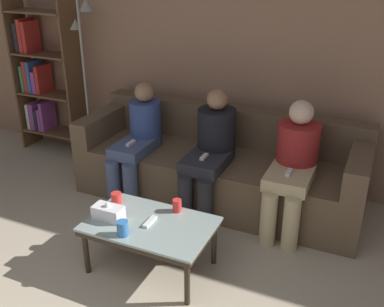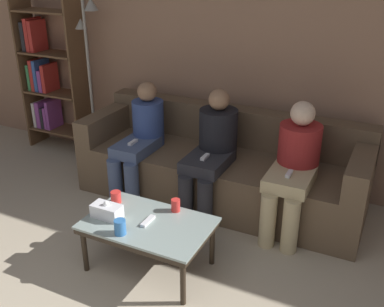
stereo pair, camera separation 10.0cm
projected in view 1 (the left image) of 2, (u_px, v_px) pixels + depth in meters
The scene contains 13 objects.
wall_back at pixel (242, 51), 4.25m from camera, with size 12.00×0.06×2.60m.
couch at pixel (219, 167), 4.22m from camera, with size 2.63×0.88×0.82m.
coffee_table at pixel (150, 228), 3.22m from camera, with size 0.91×0.58×0.39m.
cup_near_left at pixel (123, 228), 3.05m from camera, with size 0.08×0.08×0.11m.
cup_near_right at pixel (177, 206), 3.33m from camera, with size 0.07×0.07×0.10m.
cup_far_center at pixel (116, 198), 3.43m from camera, with size 0.08×0.08×0.09m.
tissue_box at pixel (108, 212), 3.24m from camera, with size 0.22×0.12×0.13m.
game_remote at pixel (150, 222), 3.20m from camera, with size 0.04×0.15×0.02m.
bookshelf at pixel (42, 77), 5.10m from camera, with size 0.77×0.32×1.81m.
standing_lamp at pixel (86, 67), 4.61m from camera, with size 0.31×0.26×1.76m.
seated_person_left_end at pixel (138, 138), 4.18m from camera, with size 0.31×0.68×1.07m.
seated_person_mid_left at pixel (211, 148), 3.92m from camera, with size 0.34×0.70×1.10m.
seated_person_mid_right at pixel (293, 162), 3.65m from camera, with size 0.35×0.70×1.09m.
Camera 1 is at (1.32, -0.57, 2.16)m, focal length 42.00 mm.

